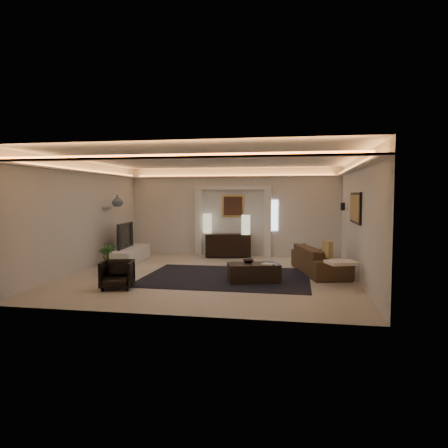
% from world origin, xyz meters
% --- Properties ---
extents(floor, '(7.00, 7.00, 0.00)m').
position_xyz_m(floor, '(0.00, 0.00, 0.00)').
color(floor, '#C2B2A2').
rests_on(floor, ground).
extents(ceiling, '(7.00, 7.00, 0.00)m').
position_xyz_m(ceiling, '(0.00, 0.00, 2.90)').
color(ceiling, white).
rests_on(ceiling, ground).
extents(wall_back, '(7.00, 0.00, 7.00)m').
position_xyz_m(wall_back, '(0.00, 3.50, 1.45)').
color(wall_back, silver).
rests_on(wall_back, ground).
extents(wall_front, '(7.00, 0.00, 7.00)m').
position_xyz_m(wall_front, '(0.00, -3.50, 1.45)').
color(wall_front, silver).
rests_on(wall_front, ground).
extents(wall_left, '(0.00, 7.00, 7.00)m').
position_xyz_m(wall_left, '(-3.50, 0.00, 1.45)').
color(wall_left, silver).
rests_on(wall_left, ground).
extents(wall_right, '(0.00, 7.00, 7.00)m').
position_xyz_m(wall_right, '(3.50, 0.00, 1.45)').
color(wall_right, silver).
rests_on(wall_right, ground).
extents(cove_soffit, '(7.00, 7.00, 0.04)m').
position_xyz_m(cove_soffit, '(0.00, 0.00, 2.62)').
color(cove_soffit, silver).
rests_on(cove_soffit, ceiling).
extents(daylight_slit, '(0.25, 0.03, 1.00)m').
position_xyz_m(daylight_slit, '(1.35, 3.48, 1.35)').
color(daylight_slit, white).
rests_on(daylight_slit, wall_back).
extents(area_rug, '(4.00, 3.00, 0.01)m').
position_xyz_m(area_rug, '(0.40, -0.20, 0.01)').
color(area_rug, black).
rests_on(area_rug, ground).
extents(pilaster_left, '(0.22, 0.20, 2.20)m').
position_xyz_m(pilaster_left, '(-1.15, 3.40, 1.10)').
color(pilaster_left, silver).
rests_on(pilaster_left, ground).
extents(pilaster_right, '(0.22, 0.20, 2.20)m').
position_xyz_m(pilaster_right, '(1.15, 3.40, 1.10)').
color(pilaster_right, silver).
rests_on(pilaster_right, ground).
extents(alcove_header, '(2.52, 0.20, 0.12)m').
position_xyz_m(alcove_header, '(0.00, 3.40, 2.25)').
color(alcove_header, silver).
rests_on(alcove_header, wall_back).
extents(painting_frame, '(0.74, 0.04, 0.74)m').
position_xyz_m(painting_frame, '(0.00, 3.47, 1.65)').
color(painting_frame, tan).
rests_on(painting_frame, wall_back).
extents(painting_canvas, '(0.62, 0.02, 0.62)m').
position_xyz_m(painting_canvas, '(0.00, 3.44, 1.65)').
color(painting_canvas, '#4C2D1E').
rests_on(painting_canvas, wall_back).
extents(art_panel_frame, '(0.04, 1.64, 0.74)m').
position_xyz_m(art_panel_frame, '(3.47, 0.30, 1.70)').
color(art_panel_frame, black).
rests_on(art_panel_frame, wall_right).
extents(art_panel_gold, '(0.02, 1.50, 0.62)m').
position_xyz_m(art_panel_gold, '(3.44, 0.30, 1.70)').
color(art_panel_gold, tan).
rests_on(art_panel_gold, wall_right).
extents(wall_sconce, '(0.12, 0.12, 0.22)m').
position_xyz_m(wall_sconce, '(3.38, 2.20, 1.68)').
color(wall_sconce, black).
rests_on(wall_sconce, wall_right).
extents(wall_niche, '(0.10, 0.55, 0.04)m').
position_xyz_m(wall_niche, '(-3.44, 1.40, 1.65)').
color(wall_niche, silver).
rests_on(wall_niche, wall_left).
extents(console, '(1.51, 0.76, 0.72)m').
position_xyz_m(console, '(-0.10, 2.99, 0.40)').
color(console, black).
rests_on(console, ground).
extents(lamp_left, '(0.35, 0.35, 0.63)m').
position_xyz_m(lamp_left, '(-0.82, 3.21, 1.09)').
color(lamp_left, beige).
rests_on(lamp_left, console).
extents(lamp_right, '(0.28, 0.28, 0.62)m').
position_xyz_m(lamp_right, '(0.49, 2.91, 1.09)').
color(lamp_right, beige).
rests_on(lamp_right, console).
extents(media_ledge, '(0.80, 2.32, 0.43)m').
position_xyz_m(media_ledge, '(-2.78, 1.49, 0.23)').
color(media_ledge, silver).
rests_on(media_ledge, ground).
extents(tv, '(1.31, 0.29, 0.75)m').
position_xyz_m(tv, '(-3.06, 1.44, 0.82)').
color(tv, black).
rests_on(tv, media_ledge).
extents(figurine, '(0.15, 0.15, 0.34)m').
position_xyz_m(figurine, '(-3.06, 2.18, 0.64)').
color(figurine, '#452619').
rests_on(figurine, media_ledge).
extents(ginger_jar, '(0.42, 0.42, 0.34)m').
position_xyz_m(ginger_jar, '(-3.15, 1.43, 1.84)').
color(ginger_jar, slate).
rests_on(ginger_jar, wall_niche).
extents(plant, '(0.47, 0.47, 0.77)m').
position_xyz_m(plant, '(-2.61, -0.42, 0.39)').
color(plant, '#1E4817').
rests_on(plant, ground).
extents(sofa, '(2.51, 1.48, 0.69)m').
position_xyz_m(sofa, '(2.68, 0.74, 0.34)').
color(sofa, '#46341C').
rests_on(sofa, ground).
extents(throw_blanket, '(0.75, 0.69, 0.07)m').
position_xyz_m(throw_blanket, '(3.04, -0.88, 0.55)').
color(throw_blanket, '#F4E0C9').
rests_on(throw_blanket, sofa).
extents(throw_pillow, '(0.27, 0.46, 0.45)m').
position_xyz_m(throw_pillow, '(2.91, 1.36, 0.55)').
color(throw_pillow, tan).
rests_on(throw_pillow, sofa).
extents(coffee_table, '(1.31, 0.94, 0.44)m').
position_xyz_m(coffee_table, '(1.11, -0.59, 0.20)').
color(coffee_table, black).
rests_on(coffee_table, ground).
extents(bowl, '(0.35, 0.35, 0.07)m').
position_xyz_m(bowl, '(0.97, -0.46, 0.44)').
color(bowl, black).
rests_on(bowl, coffee_table).
extents(magazine, '(0.30, 0.27, 0.03)m').
position_xyz_m(magazine, '(1.45, -0.70, 0.42)').
color(magazine, silver).
rests_on(magazine, coffee_table).
extents(armchair, '(0.79, 0.80, 0.61)m').
position_xyz_m(armchair, '(-1.70, -1.82, 0.31)').
color(armchair, black).
rests_on(armchair, ground).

